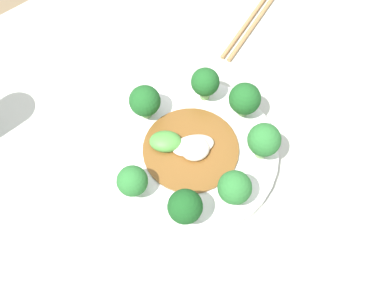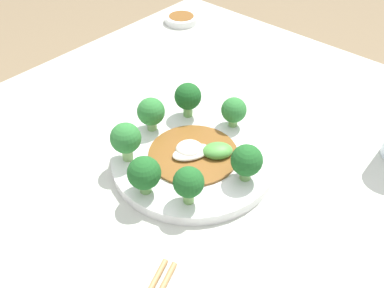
% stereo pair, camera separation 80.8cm
% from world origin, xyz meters
% --- Properties ---
extents(ground_plane, '(8.00, 8.00, 0.00)m').
position_xyz_m(ground_plane, '(0.00, 0.00, 0.00)').
color(ground_plane, '#7F6B4C').
extents(table, '(1.03, 0.85, 0.76)m').
position_xyz_m(table, '(0.00, 0.00, 0.38)').
color(table, '#B7BCAD').
rests_on(table, ground_plane).
extents(plate, '(0.25, 0.25, 0.02)m').
position_xyz_m(plate, '(-0.04, -0.00, 0.76)').
color(plate, white).
rests_on(plate, table).
extents(broccoli_southeast, '(0.05, 0.05, 0.06)m').
position_xyz_m(broccoli_southeast, '(0.03, -0.07, 0.81)').
color(broccoli_southeast, '#89B76B').
rests_on(broccoli_southeast, plate).
extents(broccoli_east, '(0.05, 0.05, 0.06)m').
position_xyz_m(broccoli_east, '(0.06, -0.00, 0.81)').
color(broccoli_east, '#70A356').
rests_on(broccoli_east, plate).
extents(broccoli_southwest, '(0.04, 0.04, 0.06)m').
position_xyz_m(broccoli_southwest, '(-0.11, -0.07, 0.81)').
color(broccoli_southwest, '#70A356').
rests_on(broccoli_southwest, plate).
extents(broccoli_west, '(0.04, 0.04, 0.05)m').
position_xyz_m(broccoli_west, '(-0.14, 0.00, 0.80)').
color(broccoli_west, '#7AAD5B').
rests_on(broccoli_west, plate).
extents(broccoli_north, '(0.04, 0.04, 0.06)m').
position_xyz_m(broccoli_north, '(-0.05, 0.09, 0.80)').
color(broccoli_north, '#70A356').
rests_on(broccoli_north, plate).
extents(broccoli_northeast, '(0.04, 0.04, 0.06)m').
position_xyz_m(broccoli_northeast, '(0.03, 0.06, 0.81)').
color(broccoli_northeast, '#7AAD5B').
rests_on(broccoli_northeast, plate).
extents(broccoli_south, '(0.04, 0.04, 0.06)m').
position_xyz_m(broccoli_south, '(-0.04, -0.09, 0.80)').
color(broccoli_south, '#89B76B').
rests_on(broccoli_south, plate).
extents(stirfry_center, '(0.13, 0.13, 0.02)m').
position_xyz_m(stirfry_center, '(-0.04, 0.00, 0.78)').
color(stirfry_center, brown).
rests_on(stirfry_center, plate).
extents(chopsticks, '(0.24, 0.10, 0.01)m').
position_xyz_m(chopsticks, '(0.23, 0.14, 0.76)').
color(chopsticks, '#AD7F4C').
rests_on(chopsticks, table).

